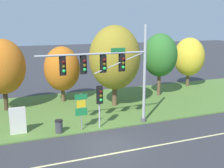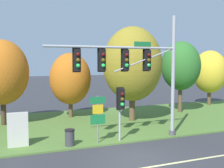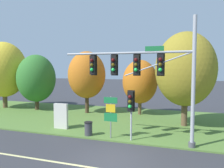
{
  "view_description": "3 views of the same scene",
  "coord_description": "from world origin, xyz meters",
  "px_view_note": "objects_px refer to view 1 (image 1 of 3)",
  "views": [
    {
      "loc": [
        -6.03,
        -15.66,
        7.79
      ],
      "look_at": [
        1.4,
        3.11,
        3.28
      ],
      "focal_mm": 45.0,
      "sensor_mm": 36.0,
      "label": 1
    },
    {
      "loc": [
        -6.18,
        -12.04,
        4.8
      ],
      "look_at": [
        0.28,
        4.02,
        3.39
      ],
      "focal_mm": 45.0,
      "sensor_mm": 36.0,
      "label": 2
    },
    {
      "loc": [
        3.46,
        -10.28,
        4.63
      ],
      "look_at": [
        -0.96,
        2.97,
        3.64
      ],
      "focal_mm": 35.0,
      "sensor_mm": 36.0,
      "label": 3
    }
  ],
  "objects_px": {
    "traffic_signal_mast": "(112,68)",
    "pedestrian_signal_near_kerb": "(100,98)",
    "trash_bin": "(59,126)",
    "tree_right_far": "(160,55)",
    "tree_furthest_back": "(189,57)",
    "route_sign_post": "(81,107)",
    "info_kiosk": "(18,121)",
    "tree_behind_signpost": "(3,67)",
    "tree_mid_verge": "(62,69)",
    "tree_tall_centre": "(115,58)"
  },
  "relations": [
    {
      "from": "traffic_signal_mast",
      "to": "pedestrian_signal_near_kerb",
      "type": "distance_m",
      "value": 2.29
    },
    {
      "from": "pedestrian_signal_near_kerb",
      "to": "trash_bin",
      "type": "distance_m",
      "value": 3.52
    },
    {
      "from": "tree_right_far",
      "to": "tree_furthest_back",
      "type": "xyz_separation_m",
      "value": [
        5.49,
        2.44,
        -0.7
      ]
    },
    {
      "from": "route_sign_post",
      "to": "trash_bin",
      "type": "height_order",
      "value": "route_sign_post"
    },
    {
      "from": "tree_right_far",
      "to": "traffic_signal_mast",
      "type": "bearing_deg",
      "value": -140.34
    },
    {
      "from": "route_sign_post",
      "to": "traffic_signal_mast",
      "type": "bearing_deg",
      "value": -2.17
    },
    {
      "from": "tree_right_far",
      "to": "info_kiosk",
      "type": "relative_size",
      "value": 3.43
    },
    {
      "from": "traffic_signal_mast",
      "to": "tree_behind_signpost",
      "type": "xyz_separation_m",
      "value": [
        -7.25,
        7.1,
        -0.52
      ]
    },
    {
      "from": "tree_behind_signpost",
      "to": "tree_mid_verge",
      "type": "height_order",
      "value": "tree_behind_signpost"
    },
    {
      "from": "traffic_signal_mast",
      "to": "tree_behind_signpost",
      "type": "distance_m",
      "value": 10.16
    },
    {
      "from": "traffic_signal_mast",
      "to": "tree_furthest_back",
      "type": "distance_m",
      "value": 16.27
    },
    {
      "from": "tree_tall_centre",
      "to": "info_kiosk",
      "type": "height_order",
      "value": "tree_tall_centre"
    },
    {
      "from": "traffic_signal_mast",
      "to": "pedestrian_signal_near_kerb",
      "type": "xyz_separation_m",
      "value": [
        -0.93,
        -0.08,
        -2.09
      ]
    },
    {
      "from": "route_sign_post",
      "to": "tree_right_far",
      "type": "relative_size",
      "value": 0.42
    },
    {
      "from": "tree_mid_verge",
      "to": "tree_right_far",
      "type": "distance_m",
      "value": 10.11
    },
    {
      "from": "traffic_signal_mast",
      "to": "tree_behind_signpost",
      "type": "relative_size",
      "value": 1.31
    },
    {
      "from": "tree_behind_signpost",
      "to": "tree_tall_centre",
      "type": "height_order",
      "value": "tree_tall_centre"
    },
    {
      "from": "route_sign_post",
      "to": "trash_bin",
      "type": "bearing_deg",
      "value": 176.87
    },
    {
      "from": "tree_right_far",
      "to": "route_sign_post",
      "type": "bearing_deg",
      "value": -147.56
    },
    {
      "from": "route_sign_post",
      "to": "tree_furthest_back",
      "type": "xyz_separation_m",
      "value": [
        15.78,
        8.98,
        1.84
      ]
    },
    {
      "from": "tree_behind_signpost",
      "to": "trash_bin",
      "type": "distance_m",
      "value": 8.4
    },
    {
      "from": "route_sign_post",
      "to": "tree_tall_centre",
      "type": "bearing_deg",
      "value": 46.81
    },
    {
      "from": "tree_right_far",
      "to": "tree_furthest_back",
      "type": "relative_size",
      "value": 1.12
    },
    {
      "from": "info_kiosk",
      "to": "trash_bin",
      "type": "height_order",
      "value": "info_kiosk"
    },
    {
      "from": "pedestrian_signal_near_kerb",
      "to": "tree_right_far",
      "type": "relative_size",
      "value": 0.49
    },
    {
      "from": "traffic_signal_mast",
      "to": "pedestrian_signal_near_kerb",
      "type": "relative_size",
      "value": 2.58
    },
    {
      "from": "tree_right_far",
      "to": "tree_mid_verge",
      "type": "bearing_deg",
      "value": 171.79
    },
    {
      "from": "traffic_signal_mast",
      "to": "tree_furthest_back",
      "type": "bearing_deg",
      "value": 33.92
    },
    {
      "from": "pedestrian_signal_near_kerb",
      "to": "tree_right_far",
      "type": "xyz_separation_m",
      "value": [
        8.93,
        6.7,
        1.94
      ]
    },
    {
      "from": "traffic_signal_mast",
      "to": "tree_mid_verge",
      "type": "xyz_separation_m",
      "value": [
        -1.96,
        8.06,
        -1.17
      ]
    },
    {
      "from": "traffic_signal_mast",
      "to": "trash_bin",
      "type": "height_order",
      "value": "traffic_signal_mast"
    },
    {
      "from": "tree_right_far",
      "to": "tree_tall_centre",
      "type": "bearing_deg",
      "value": -163.43
    },
    {
      "from": "trash_bin",
      "to": "tree_furthest_back",
      "type": "bearing_deg",
      "value": 27.07
    },
    {
      "from": "traffic_signal_mast",
      "to": "info_kiosk",
      "type": "height_order",
      "value": "traffic_signal_mast"
    },
    {
      "from": "traffic_signal_mast",
      "to": "info_kiosk",
      "type": "relative_size",
      "value": 4.32
    },
    {
      "from": "pedestrian_signal_near_kerb",
      "to": "route_sign_post",
      "type": "bearing_deg",
      "value": 173.19
    },
    {
      "from": "tree_tall_centre",
      "to": "tree_furthest_back",
      "type": "xyz_separation_m",
      "value": [
        11.25,
        4.16,
        -0.91
      ]
    },
    {
      "from": "tree_furthest_back",
      "to": "info_kiosk",
      "type": "bearing_deg",
      "value": -158.3
    },
    {
      "from": "tree_behind_signpost",
      "to": "tree_furthest_back",
      "type": "xyz_separation_m",
      "value": [
        20.73,
        1.97,
        -0.33
      ]
    },
    {
      "from": "traffic_signal_mast",
      "to": "pedestrian_signal_near_kerb",
      "type": "height_order",
      "value": "traffic_signal_mast"
    },
    {
      "from": "route_sign_post",
      "to": "info_kiosk",
      "type": "height_order",
      "value": "route_sign_post"
    },
    {
      "from": "pedestrian_signal_near_kerb",
      "to": "route_sign_post",
      "type": "relative_size",
      "value": 1.16
    },
    {
      "from": "traffic_signal_mast",
      "to": "tree_tall_centre",
      "type": "height_order",
      "value": "traffic_signal_mast"
    },
    {
      "from": "route_sign_post",
      "to": "tree_tall_centre",
      "type": "height_order",
      "value": "tree_tall_centre"
    },
    {
      "from": "tree_tall_centre",
      "to": "tree_right_far",
      "type": "bearing_deg",
      "value": 16.57
    },
    {
      "from": "route_sign_post",
      "to": "tree_furthest_back",
      "type": "relative_size",
      "value": 0.47
    },
    {
      "from": "pedestrian_signal_near_kerb",
      "to": "tree_mid_verge",
      "type": "xyz_separation_m",
      "value": [
        -1.03,
        8.14,
        0.91
      ]
    },
    {
      "from": "tree_mid_verge",
      "to": "tree_tall_centre",
      "type": "height_order",
      "value": "tree_tall_centre"
    },
    {
      "from": "traffic_signal_mast",
      "to": "tree_furthest_back",
      "type": "xyz_separation_m",
      "value": [
        13.49,
        9.07,
        -0.85
      ]
    },
    {
      "from": "tree_mid_verge",
      "to": "route_sign_post",
      "type": "bearing_deg",
      "value": -92.41
    }
  ]
}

